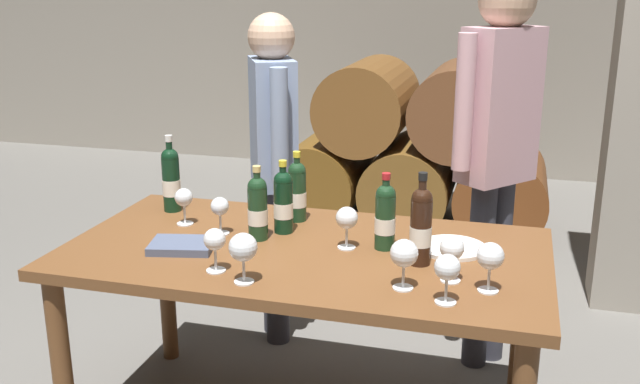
# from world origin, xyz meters

# --- Properties ---
(cellar_back_wall) EXTENTS (10.00, 0.24, 2.80)m
(cellar_back_wall) POSITION_xyz_m (0.00, 4.20, 1.40)
(cellar_back_wall) COLOR gray
(cellar_back_wall) RESTS_ON ground_plane
(barrel_stack) EXTENTS (1.86, 0.90, 1.15)m
(barrel_stack) POSITION_xyz_m (0.00, 2.60, 0.52)
(barrel_stack) COLOR brown
(barrel_stack) RESTS_ON ground_plane
(dining_table) EXTENTS (1.70, 0.90, 0.76)m
(dining_table) POSITION_xyz_m (0.00, 0.00, 0.67)
(dining_table) COLOR brown
(dining_table) RESTS_ON ground_plane
(wine_bottle_0) EXTENTS (0.07, 0.07, 0.28)m
(wine_bottle_0) POSITION_xyz_m (0.27, 0.07, 0.88)
(wine_bottle_0) COLOR #19381E
(wine_bottle_0) RESTS_ON dining_table
(wine_bottle_1) EXTENTS (0.07, 0.07, 0.32)m
(wine_bottle_1) POSITION_xyz_m (0.41, -0.04, 0.90)
(wine_bottle_1) COLOR black
(wine_bottle_1) RESTS_ON dining_table
(wine_bottle_2) EXTENTS (0.07, 0.07, 0.28)m
(wine_bottle_2) POSITION_xyz_m (-0.19, 0.04, 0.88)
(wine_bottle_2) COLOR #19381E
(wine_bottle_2) RESTS_ON dining_table
(wine_bottle_3) EXTENTS (0.07, 0.07, 0.32)m
(wine_bottle_3) POSITION_xyz_m (-0.65, 0.27, 0.90)
(wine_bottle_3) COLOR black
(wine_bottle_3) RESTS_ON dining_table
(wine_bottle_4) EXTENTS (0.07, 0.07, 0.28)m
(wine_bottle_4) POSITION_xyz_m (-0.13, 0.14, 0.88)
(wine_bottle_4) COLOR black
(wine_bottle_4) RESTS_ON dining_table
(wine_bottle_5) EXTENTS (0.07, 0.07, 0.28)m
(wine_bottle_5) POSITION_xyz_m (-0.12, 0.29, 0.88)
(wine_bottle_5) COLOR #19381E
(wine_bottle_5) RESTS_ON dining_table
(wine_glass_0) EXTENTS (0.07, 0.07, 0.15)m
(wine_glass_0) POSITION_xyz_m (-0.22, -0.28, 0.86)
(wine_glass_0) COLOR white
(wine_glass_0) RESTS_ON dining_table
(wine_glass_1) EXTENTS (0.09, 0.09, 0.16)m
(wine_glass_1) POSITION_xyz_m (0.39, -0.25, 0.87)
(wine_glass_1) COLOR white
(wine_glass_1) RESTS_ON dining_table
(wine_glass_2) EXTENTS (0.08, 0.08, 0.15)m
(wine_glass_2) POSITION_xyz_m (0.53, -0.16, 0.87)
(wine_glass_2) COLOR white
(wine_glass_2) RESTS_ON dining_table
(wine_glass_3) EXTENTS (0.08, 0.08, 0.15)m
(wine_glass_3) POSITION_xyz_m (0.53, -0.32, 0.87)
(wine_glass_3) COLOR white
(wine_glass_3) RESTS_ON dining_table
(wine_glass_4) EXTENTS (0.07, 0.07, 0.14)m
(wine_glass_4) POSITION_xyz_m (-0.35, 0.05, 0.86)
(wine_glass_4) COLOR white
(wine_glass_4) RESTS_ON dining_table
(wine_glass_5) EXTENTS (0.09, 0.09, 0.16)m
(wine_glass_5) POSITION_xyz_m (-0.10, -0.34, 0.88)
(wine_glass_5) COLOR white
(wine_glass_5) RESTS_ON dining_table
(wine_glass_6) EXTENTS (0.08, 0.08, 0.15)m
(wine_glass_6) POSITION_xyz_m (0.14, 0.04, 0.87)
(wine_glass_6) COLOR white
(wine_glass_6) RESTS_ON dining_table
(wine_glass_7) EXTENTS (0.07, 0.07, 0.15)m
(wine_glass_7) POSITION_xyz_m (-0.52, 0.12, 0.86)
(wine_glass_7) COLOR white
(wine_glass_7) RESTS_ON dining_table
(wine_glass_8) EXTENTS (0.08, 0.08, 0.16)m
(wine_glass_8) POSITION_xyz_m (0.65, -0.20, 0.87)
(wine_glass_8) COLOR white
(wine_glass_8) RESTS_ON dining_table
(tasting_notebook) EXTENTS (0.25, 0.20, 0.03)m
(tasting_notebook) POSITION_xyz_m (-0.41, -0.13, 0.77)
(tasting_notebook) COLOR #4C5670
(tasting_notebook) RESTS_ON dining_table
(serving_plate) EXTENTS (0.24, 0.24, 0.01)m
(serving_plate) POSITION_xyz_m (0.51, 0.12, 0.77)
(serving_plate) COLOR white
(serving_plate) RESTS_ON dining_table
(sommelier_presenting) EXTENTS (0.34, 0.40, 1.72)m
(sommelier_presenting) POSITION_xyz_m (0.62, 0.75, 1.04)
(sommelier_presenting) COLOR #383842
(sommelier_presenting) RESTS_ON ground_plane
(taster_seated_left) EXTENTS (0.31, 0.45, 1.54)m
(taster_seated_left) POSITION_xyz_m (-0.37, 0.72, 0.92)
(taster_seated_left) COLOR #383842
(taster_seated_left) RESTS_ON ground_plane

